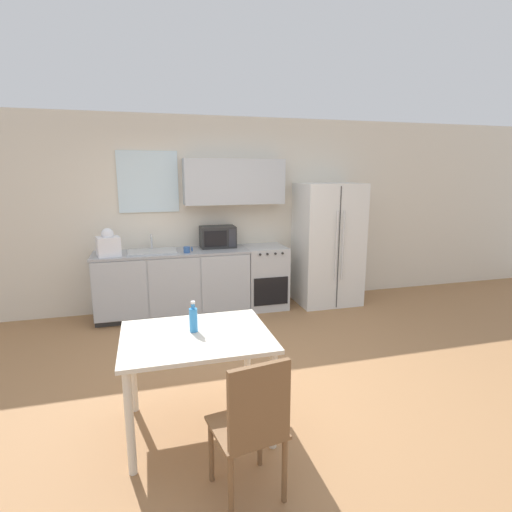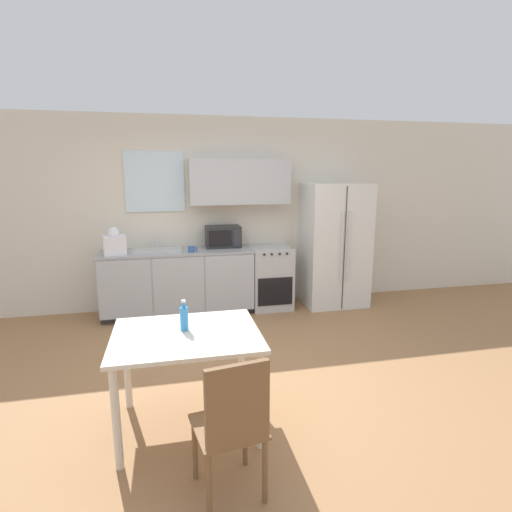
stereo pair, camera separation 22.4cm
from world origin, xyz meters
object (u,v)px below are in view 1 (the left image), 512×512
Objects in this scene: oven_range at (265,277)px; dining_table at (197,348)px; coffee_mug at (187,250)px; microwave at (218,237)px; dining_chair_near at (253,422)px; drink_bottle at (193,319)px; refrigerator at (328,244)px.

oven_range reaches higher than dining_table.
microwave is at bearing 30.70° from coffee_mug.
microwave is 3.58m from dining_chair_near.
coffee_mug is 0.50× the size of drink_bottle.
drink_bottle reaches higher than oven_range.
microwave is 2.82m from dining_table.
dining_chair_near reaches higher than oven_range.
microwave is 4.07× the size of coffee_mug.
refrigerator is 1.92× the size of dining_chair_near.
dining_chair_near is (-1.10, -3.41, 0.09)m from oven_range.
dining_chair_near is (0.22, -0.80, -0.12)m from dining_table.
dining_table is (-2.27, -2.55, -0.24)m from refrigerator.
oven_range is 2.90m from drink_bottle.
drink_bottle is (-0.23, 0.87, 0.33)m from dining_chair_near.
dining_chair_near is (0.02, -3.25, -0.40)m from coffee_mug.
dining_chair_near is (-2.05, -3.36, -0.36)m from refrigerator.
dining_chair_near reaches higher than dining_table.
dining_table is 1.16× the size of dining_chair_near.
oven_range is at bearing 62.85° from dining_chair_near.
microwave is 0.54m from coffee_mug.
refrigerator is 3.43m from dining_table.
oven_range is 0.83× the size of dining_table.
dining_table is 0.22m from drink_bottle.
drink_bottle reaches higher than dining_table.
microwave is at bearing 170.46° from oven_range.
microwave is at bearing 73.64° from dining_chair_near.
microwave reaches higher than dining_chair_near.
refrigerator is at bearing 49.23° from dining_chair_near.
refrigerator reaches higher than dining_table.
drink_bottle reaches higher than coffee_mug.
dining_table is at bearing -116.76° from oven_range.
dining_table is 0.84m from dining_chair_near.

